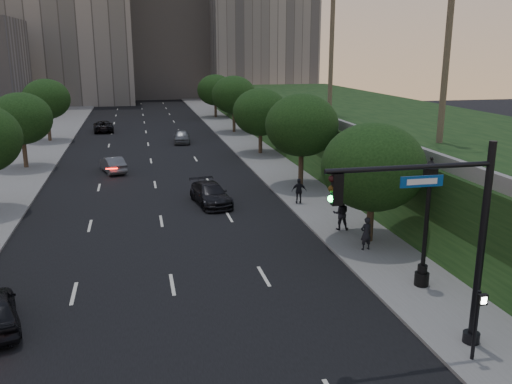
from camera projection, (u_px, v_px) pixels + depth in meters
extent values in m
plane|color=black|center=(183.00, 346.00, 18.28)|extent=(160.00, 160.00, 0.00)
cube|color=black|center=(152.00, 166.00, 46.59)|extent=(16.00, 140.00, 0.02)
cube|color=slate|center=(267.00, 160.00, 48.73)|extent=(4.50, 140.00, 0.15)
cube|color=slate|center=(25.00, 170.00, 44.43)|extent=(4.50, 140.00, 0.15)
cube|color=black|center=(399.00, 137.00, 48.81)|extent=(18.00, 90.00, 4.00)
cube|color=slate|center=(310.00, 114.00, 46.43)|extent=(0.35, 90.00, 0.70)
cube|color=gray|center=(57.00, 13.00, 98.08)|extent=(26.00, 20.00, 32.00)
cube|color=gray|center=(166.00, 33.00, 112.49)|extent=(22.00, 18.00, 26.00)
cube|color=gray|center=(257.00, 7.00, 109.32)|extent=(20.00, 22.00, 36.00)
cylinder|color=#38281C|center=(370.00, 217.00, 27.63)|extent=(0.36, 0.36, 2.86)
ellipsoid|color=black|center=(373.00, 167.00, 26.97)|extent=(5.20, 5.20, 4.42)
cylinder|color=#38281C|center=(301.00, 166.00, 38.91)|extent=(0.36, 0.36, 3.21)
ellipsoid|color=black|center=(302.00, 125.00, 38.16)|extent=(5.20, 5.20, 4.42)
cylinder|color=#38281C|center=(260.00, 140.00, 51.22)|extent=(0.36, 0.36, 2.86)
ellipsoid|color=black|center=(260.00, 112.00, 50.56)|extent=(5.20, 5.20, 4.42)
cylinder|color=#38281C|center=(234.00, 120.00, 64.39)|extent=(0.36, 0.36, 3.21)
ellipsoid|color=black|center=(234.00, 95.00, 63.65)|extent=(5.20, 5.20, 4.42)
cylinder|color=#38281C|center=(216.00, 108.00, 78.59)|extent=(0.36, 0.36, 2.86)
ellipsoid|color=black|center=(215.00, 90.00, 77.93)|extent=(5.20, 5.20, 4.42)
cylinder|color=#38281C|center=(25.00, 151.00, 45.00)|extent=(0.36, 0.36, 2.99)
ellipsoid|color=black|center=(21.00, 118.00, 44.30)|extent=(5.00, 5.00, 4.25)
cylinder|color=#38281C|center=(49.00, 127.00, 58.18)|extent=(0.36, 0.36, 3.26)
ellipsoid|color=black|center=(46.00, 99.00, 57.42)|extent=(5.00, 5.00, 4.25)
cylinder|color=#4C4233|center=(448.00, 44.00, 32.61)|extent=(0.40, 0.40, 12.00)
cylinder|color=#4C4233|center=(332.00, 31.00, 47.08)|extent=(0.40, 0.40, 14.50)
cylinder|color=black|center=(481.00, 249.00, 17.40)|extent=(0.24, 0.24, 7.00)
cylinder|color=black|center=(471.00, 339.00, 18.23)|extent=(0.56, 0.56, 0.50)
cylinder|color=black|center=(411.00, 167.00, 16.11)|extent=(5.40, 0.16, 0.16)
cube|color=black|center=(337.00, 189.00, 15.77)|extent=(0.32, 0.22, 0.95)
sphere|color=black|center=(332.00, 179.00, 15.65)|extent=(0.20, 0.20, 0.20)
sphere|color=#3F2B0A|center=(331.00, 189.00, 15.73)|extent=(0.20, 0.20, 0.20)
sphere|color=#19F24C|center=(331.00, 199.00, 15.80)|extent=(0.20, 0.20, 0.20)
cube|color=#0B438F|center=(422.00, 181.00, 16.31)|extent=(1.40, 0.05, 0.35)
cylinder|color=black|center=(421.00, 281.00, 22.61)|extent=(0.60, 0.60, 0.70)
cylinder|color=black|center=(422.00, 269.00, 22.48)|extent=(0.40, 0.40, 0.40)
cylinder|color=black|center=(426.00, 225.00, 21.98)|extent=(0.18, 0.18, 3.60)
cube|color=black|center=(430.00, 176.00, 21.46)|extent=(0.42, 0.42, 0.70)
cone|color=black|center=(431.00, 163.00, 21.33)|extent=(0.64, 0.64, 0.35)
sphere|color=black|center=(432.00, 158.00, 21.28)|extent=(0.14, 0.14, 0.14)
cylinder|color=black|center=(475.00, 328.00, 16.98)|extent=(0.12, 0.12, 2.50)
cube|color=black|center=(482.00, 300.00, 16.54)|extent=(0.30, 0.14, 0.35)
cube|color=white|center=(484.00, 301.00, 16.46)|extent=(0.18, 0.02, 0.22)
imported|color=#505357|center=(113.00, 164.00, 43.91)|extent=(2.40, 4.18, 1.30)
imported|color=black|center=(103.00, 126.00, 65.59)|extent=(2.64, 5.04, 1.35)
imported|color=black|center=(211.00, 194.00, 34.82)|extent=(2.59, 4.93, 1.36)
imported|color=#5C6064|center=(182.00, 136.00, 57.74)|extent=(1.95, 4.24, 1.41)
imported|color=black|center=(366.00, 233.00, 26.47)|extent=(0.66, 0.49, 1.66)
imported|color=black|center=(341.00, 213.00, 29.43)|extent=(1.03, 0.89, 1.81)
imported|color=black|center=(299.00, 191.00, 34.49)|extent=(1.01, 0.57, 1.63)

